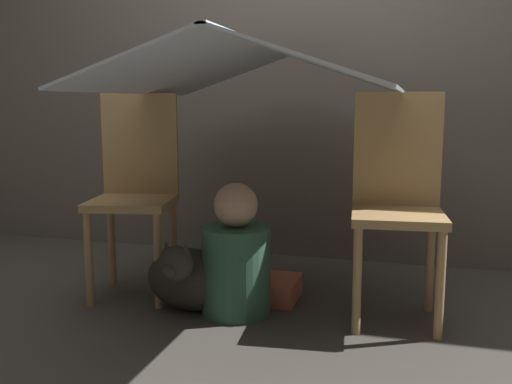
# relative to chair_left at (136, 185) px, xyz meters

# --- Properties ---
(ground_plane) EXTENTS (8.80, 8.80, 0.00)m
(ground_plane) POSITION_rel_chair_left_xyz_m (0.62, -0.25, -0.53)
(ground_plane) COLOR #47423D
(wall_back) EXTENTS (7.00, 0.05, 2.50)m
(wall_back) POSITION_rel_chair_left_xyz_m (0.62, 0.87, 0.72)
(wall_back) COLOR #6B6056
(wall_back) RESTS_ON ground_plane
(chair_left) EXTENTS (0.44, 0.44, 0.96)m
(chair_left) POSITION_rel_chair_left_xyz_m (0.00, 0.00, 0.00)
(chair_left) COLOR tan
(chair_left) RESTS_ON ground_plane
(chair_right) EXTENTS (0.41, 0.41, 0.96)m
(chair_right) POSITION_rel_chair_left_xyz_m (1.22, 0.00, 0.00)
(chair_right) COLOR tan
(chair_right) RESTS_ON ground_plane
(sheet_canopy) EXTENTS (1.22, 1.29, 0.22)m
(sheet_canopy) POSITION_rel_chair_left_xyz_m (0.62, -0.07, 0.54)
(sheet_canopy) COLOR silver
(person_front) EXTENTS (0.30, 0.30, 0.58)m
(person_front) POSITION_rel_chair_left_xyz_m (0.56, -0.15, -0.28)
(person_front) COLOR #38664C
(person_front) RESTS_ON ground_plane
(dog) EXTENTS (0.41, 0.36, 0.35)m
(dog) POSITION_rel_chair_left_xyz_m (0.35, -0.20, -0.37)
(dog) COLOR #332D28
(dog) RESTS_ON ground_plane
(floor_cushion) EXTENTS (0.34, 0.27, 0.10)m
(floor_cushion) POSITION_rel_chair_left_xyz_m (0.62, 0.06, -0.48)
(floor_cushion) COLOR #CC664C
(floor_cushion) RESTS_ON ground_plane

